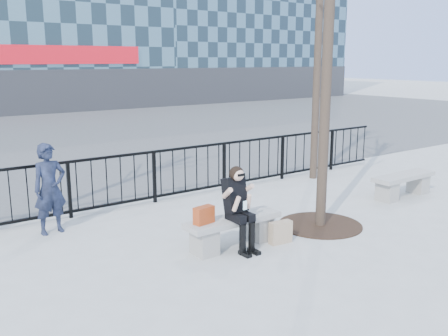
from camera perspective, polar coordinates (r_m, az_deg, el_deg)
ground at (r=8.12m, az=1.04°, el=-8.94°), size 120.00×120.00×0.00m
street_surface at (r=21.73m, az=-23.53°, el=3.50°), size 60.00×23.00×0.01m
railing at (r=10.41m, az=-8.93°, el=-1.13°), size 14.00×0.06×1.10m
tree_grate at (r=9.25m, az=10.92°, el=-6.39°), size 1.50×1.50×0.02m
bench_main at (r=8.02m, az=1.05°, el=-6.94°), size 1.65×0.46×0.49m
bench_second at (r=11.56m, az=19.81°, el=-1.62°), size 1.69×0.47×0.50m
seated_woman at (r=7.78m, az=1.77°, el=-4.68°), size 0.50×0.64×1.34m
handbag at (r=7.63m, az=-2.32°, el=-5.40°), size 0.34×0.20×0.27m
shopping_bag at (r=8.25m, az=6.48°, el=-7.32°), size 0.40×0.18×0.37m
standing_man at (r=9.01m, az=-19.29°, el=-2.25°), size 0.61×0.43×1.57m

